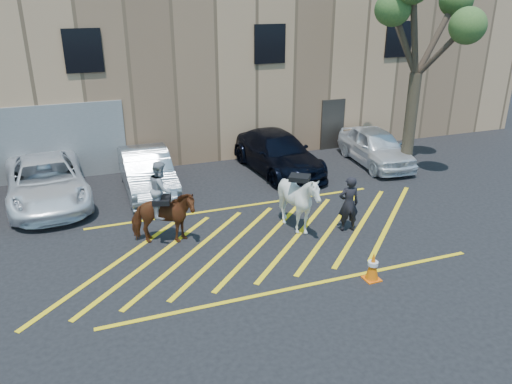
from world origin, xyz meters
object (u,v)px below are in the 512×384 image
object	(u,v)px
car_silver_sedan	(147,172)
saddled_white	(299,201)
tree	(422,17)
car_white_pickup	(46,181)
traffic_cone	(373,266)
handler	(349,204)
mounted_bay	(163,211)
car_blue_suv	(277,153)
car_white_suv	(376,147)

from	to	relation	value
car_silver_sedan	saddled_white	bearing A→B (deg)	-51.72
tree	saddled_white	bearing A→B (deg)	-152.10
car_white_pickup	car_silver_sedan	size ratio (longest dim) A/B	1.17
car_silver_sedan	tree	xyz separation A→B (m)	(9.59, -1.45, 4.95)
saddled_white	traffic_cone	distance (m)	3.16
handler	traffic_cone	distance (m)	2.76
handler	tree	xyz separation A→B (m)	(4.59, 3.62, 4.86)
car_silver_sedan	mounted_bay	xyz separation A→B (m)	(-0.17, -4.03, 0.22)
car_silver_sedan	saddled_white	world-z (taller)	saddled_white
car_blue_suv	handler	xyz separation A→B (m)	(-0.06, -5.53, 0.09)
car_white_suv	mounted_bay	size ratio (longest dim) A/B	1.79
car_white_pickup	tree	bearing A→B (deg)	-12.25
car_silver_sedan	car_blue_suv	size ratio (longest dim) A/B	0.88
car_blue_suv	tree	size ratio (longest dim) A/B	0.70
car_blue_suv	saddled_white	size ratio (longest dim) A/B	2.29
car_blue_suv	car_white_suv	size ratio (longest dim) A/B	1.20
car_blue_suv	tree	bearing A→B (deg)	-27.48
car_silver_sedan	car_blue_suv	world-z (taller)	car_blue_suv
car_white_pickup	car_blue_suv	bearing A→B (deg)	-3.18
traffic_cone	car_blue_suv	bearing A→B (deg)	83.99
handler	tree	world-z (taller)	tree
car_white_suv	mounted_bay	distance (m)	10.07
mounted_bay	saddled_white	size ratio (longest dim) A/B	1.07
saddled_white	car_white_suv	bearing A→B (deg)	39.46
car_white_suv	saddled_white	bearing A→B (deg)	-135.62
car_silver_sedan	car_white_suv	bearing A→B (deg)	-0.67
car_blue_suv	tree	xyz separation A→B (m)	(4.54, -1.91, 4.95)
saddled_white	mounted_bay	bearing A→B (deg)	171.28
car_white_pickup	tree	distance (m)	13.86
car_silver_sedan	car_white_suv	xyz separation A→B (m)	(9.10, -0.11, -0.01)
car_blue_suv	car_white_suv	bearing A→B (deg)	-12.62
mounted_bay	traffic_cone	size ratio (longest dim) A/B	3.27
car_white_pickup	car_silver_sedan	xyz separation A→B (m)	(3.24, -0.20, 0.01)
traffic_cone	mounted_bay	bearing A→B (deg)	140.21
car_white_pickup	mounted_bay	world-z (taller)	mounted_bay
car_white_pickup	car_blue_suv	xyz separation A→B (m)	(8.30, 0.25, 0.01)
car_blue_suv	handler	world-z (taller)	handler
car_white_pickup	tree	size ratio (longest dim) A/B	0.72
handler	traffic_cone	xyz separation A→B (m)	(-0.80, -2.60, -0.47)
car_silver_sedan	saddled_white	distance (m)	5.87
car_silver_sedan	mounted_bay	bearing A→B (deg)	-92.40
car_silver_sedan	saddled_white	size ratio (longest dim) A/B	2.01
car_white_suv	tree	world-z (taller)	tree
car_blue_suv	mounted_bay	size ratio (longest dim) A/B	2.14
car_white_pickup	mounted_bay	bearing A→B (deg)	-58.90
car_white_suv	saddled_white	xyz separation A→B (m)	(-5.47, -4.50, 0.20)
handler	car_white_suv	bearing A→B (deg)	-120.99
saddled_white	handler	bearing A→B (deg)	-18.76
mounted_bay	saddled_white	xyz separation A→B (m)	(3.81, -0.58, -0.04)
traffic_cone	tree	size ratio (longest dim) A/B	0.10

